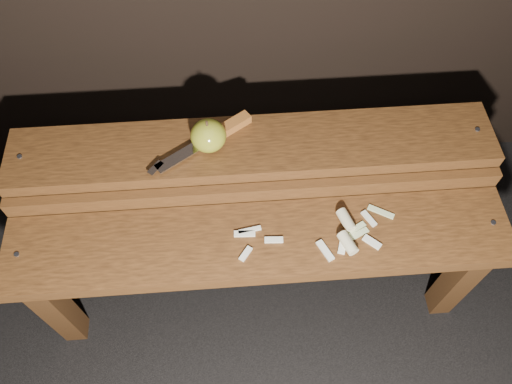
{
  "coord_description": "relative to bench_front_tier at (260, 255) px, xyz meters",
  "views": [
    {
      "loc": [
        -0.05,
        -0.58,
        1.47
      ],
      "look_at": [
        0.0,
        0.06,
        0.45
      ],
      "focal_mm": 35.0,
      "sensor_mm": 36.0,
      "label": 1
    }
  ],
  "objects": [
    {
      "name": "bench_front_tier",
      "position": [
        0.0,
        0.0,
        0.0
      ],
      "size": [
        1.2,
        0.2,
        0.42
      ],
      "color": "#371F0D",
      "rests_on": "ground"
    },
    {
      "name": "knife",
      "position": [
        -0.09,
        0.25,
        0.16
      ],
      "size": [
        0.25,
        0.18,
        0.03
      ],
      "color": "brown",
      "rests_on": "bench_rear_tier"
    },
    {
      "name": "apple",
      "position": [
        -0.1,
        0.23,
        0.19
      ],
      "size": [
        0.09,
        0.09,
        0.09
      ],
      "color": "olive",
      "rests_on": "bench_rear_tier"
    },
    {
      "name": "ground",
      "position": [
        0.0,
        0.06,
        -0.35
      ],
      "size": [
        60.0,
        60.0,
        0.0
      ],
      "primitive_type": "plane",
      "color": "black"
    },
    {
      "name": "bench_rear_tier",
      "position": [
        0.0,
        0.23,
        0.06
      ],
      "size": [
        1.2,
        0.21,
        0.5
      ],
      "color": "#371F0D",
      "rests_on": "ground"
    },
    {
      "name": "apple_scraps",
      "position": [
        0.18,
        0.01,
        0.08
      ],
      "size": [
        0.39,
        0.14,
        0.03
      ],
      "color": "beige",
      "rests_on": "bench_front_tier"
    }
  ]
}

